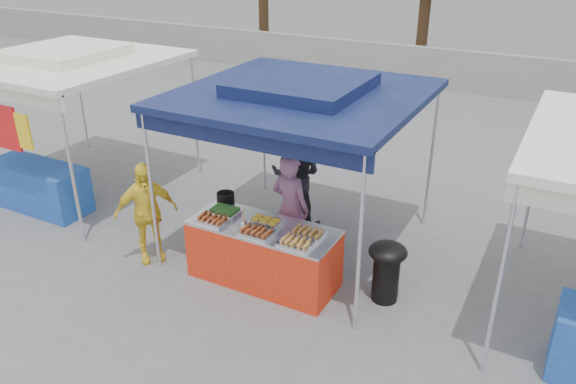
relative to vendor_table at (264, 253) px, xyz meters
The scene contains 20 objects.
ground_plane 0.44m from the vendor_table, 90.00° to the left, with size 80.00×80.00×0.00m, color slate.
back_wall 11.10m from the vendor_table, 90.00° to the left, with size 40.00×0.25×1.20m, color gray.
main_canopy 2.22m from the vendor_table, 90.00° to the left, with size 3.20×3.20×2.57m.
neighbor_stall_left 4.70m from the vendor_table, behind, with size 3.20×3.20×2.57m.
vendor_table is the anchor object (origin of this frame).
food_tray_fl 0.83m from the vendor_table, 160.92° to the right, with size 0.42×0.30×0.07m.
food_tray_fm 0.52m from the vendor_table, 78.87° to the right, with size 0.42×0.30×0.07m.
food_tray_fr 0.80m from the vendor_table, 21.52° to the right, with size 0.42×0.30×0.07m.
food_tray_bl 0.79m from the vendor_table, behind, with size 0.42×0.30×0.07m.
food_tray_bm 0.47m from the vendor_table, 95.19° to the left, with size 0.42×0.30×0.07m.
food_tray_br 0.78m from the vendor_table, ahead, with size 0.42×0.30×0.07m.
cooking_pot 1.02m from the vendor_table, 156.84° to the left, with size 0.25×0.25×0.15m, color black.
skewer_cup 0.54m from the vendor_table, 140.90° to the right, with size 0.09×0.09×0.11m, color silver.
wok_burner 1.65m from the vendor_table, 12.97° to the left, with size 0.49×0.49×0.83m.
crate_left 0.77m from the vendor_table, 115.46° to the left, with size 0.54×0.38×0.32m, color #1639B7.
crate_right 0.72m from the vendor_table, 56.53° to the left, with size 0.45×0.31×0.27m, color #1639B7.
crate_stacked 0.66m from the vendor_table, 56.53° to the left, with size 0.41×0.29×0.25m, color #1639B7.
vendor_woman 0.80m from the vendor_table, 87.39° to the left, with size 0.58×0.38×1.60m, color #9B628D.
helper_man 1.74m from the vendor_table, 102.45° to the left, with size 0.83×0.65×1.72m, color black.
customer_person 1.80m from the vendor_table, behind, with size 0.88×0.37×1.51m, color yellow.
Camera 1 is at (3.34, -5.65, 4.42)m, focal length 35.00 mm.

